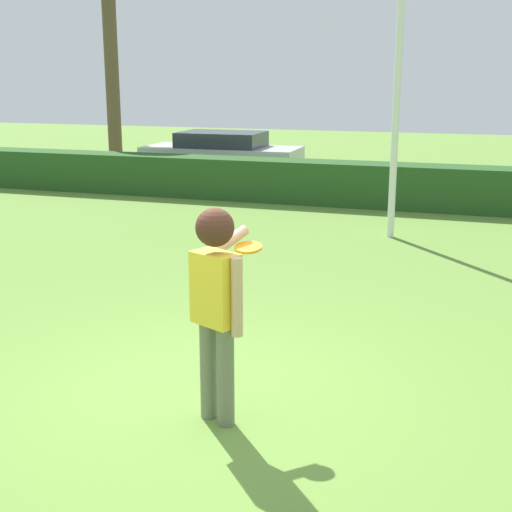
% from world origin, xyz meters
% --- Properties ---
extents(ground_plane, '(60.00, 60.00, 0.00)m').
position_xyz_m(ground_plane, '(0.00, 0.00, 0.00)').
color(ground_plane, olive).
extents(person, '(0.52, 0.83, 1.77)m').
position_xyz_m(person, '(0.28, -0.37, 1.10)').
color(person, '#6A7159').
rests_on(person, ground).
extents(frisbee, '(0.23, 0.23, 0.06)m').
position_xyz_m(frisbee, '(0.39, 0.08, 1.36)').
color(frisbee, orange).
extents(lamppost, '(0.24, 0.24, 6.84)m').
position_xyz_m(lamppost, '(0.66, 6.91, 3.74)').
color(lamppost, silver).
rests_on(lamppost, ground).
extents(hedge_row, '(27.98, 0.90, 0.92)m').
position_xyz_m(hedge_row, '(0.00, 9.78, 0.46)').
color(hedge_row, '#254E1F').
rests_on(hedge_row, ground).
extents(parked_car_silver, '(4.24, 1.89, 1.25)m').
position_xyz_m(parked_car_silver, '(-4.71, 12.70, 0.69)').
color(parked_car_silver, '#B7B7BC').
rests_on(parked_car_silver, ground).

